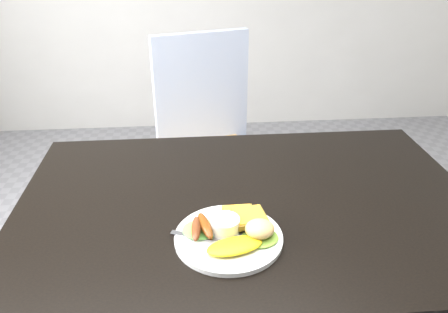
{
  "coord_description": "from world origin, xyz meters",
  "views": [
    {
      "loc": [
        -0.15,
        -0.95,
        1.38
      ],
      "look_at": [
        -0.07,
        -0.04,
        0.9
      ],
      "focal_mm": 35.0,
      "sensor_mm": 36.0,
      "label": 1
    }
  ],
  "objects": [
    {
      "name": "lettuce_right",
      "position": [
        0.0,
        -0.18,
        0.77
      ],
      "size": [
        0.09,
        0.08,
        0.01
      ],
      "primitive_type": "ellipsoid",
      "rotation": [
        0.0,
        0.0,
        0.11
      ],
      "color": "#59852D",
      "rests_on": "plate"
    },
    {
      "name": "dining_table",
      "position": [
        0.0,
        0.0,
        0.73
      ],
      "size": [
        1.2,
        0.8,
        0.04
      ],
      "primitive_type": "cube",
      "color": "black",
      "rests_on": "ground"
    },
    {
      "name": "fork",
      "position": [
        -0.11,
        -0.17,
        0.76
      ],
      "size": [
        0.17,
        0.07,
        0.0
      ],
      "primitive_type": "cube",
      "rotation": [
        0.0,
        0.0,
        -0.34
      ],
      "color": "#ADAFB7",
      "rests_on": "plate"
    },
    {
      "name": "ramekin",
      "position": [
        -0.07,
        -0.15,
        0.78
      ],
      "size": [
        0.07,
        0.07,
        0.04
      ],
      "primitive_type": "cylinder",
      "rotation": [
        0.0,
        0.0,
        0.07
      ],
      "color": "white",
      "rests_on": "plate"
    },
    {
      "name": "person",
      "position": [
        0.2,
        0.6,
        0.68
      ],
      "size": [
        0.54,
        0.41,
        1.36
      ],
      "primitive_type": "imported",
      "rotation": [
        0.0,
        0.0,
        2.95
      ],
      "color": "navy",
      "rests_on": "ground"
    },
    {
      "name": "plate",
      "position": [
        -0.07,
        -0.16,
        0.76
      ],
      "size": [
        0.25,
        0.25,
        0.01
      ],
      "primitive_type": "cylinder",
      "color": "white",
      "rests_on": "dining_table"
    },
    {
      "name": "sausage_b",
      "position": [
        -0.12,
        -0.15,
        0.78
      ],
      "size": [
        0.05,
        0.1,
        0.02
      ],
      "primitive_type": "ellipsoid",
      "rotation": [
        0.0,
        0.0,
        0.22
      ],
      "color": "brown",
      "rests_on": "lettuce_left"
    },
    {
      "name": "potato_salad",
      "position": [
        0.0,
        -0.17,
        0.79
      ],
      "size": [
        0.08,
        0.07,
        0.04
      ],
      "primitive_type": "ellipsoid",
      "rotation": [
        0.0,
        0.0,
        0.15
      ],
      "color": "#CBB48C",
      "rests_on": "lettuce_right"
    },
    {
      "name": "lettuce_left",
      "position": [
        -0.13,
        -0.14,
        0.77
      ],
      "size": [
        0.1,
        0.09,
        0.01
      ],
      "primitive_type": "ellipsoid",
      "rotation": [
        0.0,
        0.0,
        0.11
      ],
      "color": "green",
      "rests_on": "plate"
    },
    {
      "name": "toast_a",
      "position": [
        -0.04,
        -0.09,
        0.77
      ],
      "size": [
        0.08,
        0.08,
        0.01
      ],
      "primitive_type": "cube",
      "rotation": [
        0.0,
        0.0,
        0.03
      ],
      "color": "olive",
      "rests_on": "plate"
    },
    {
      "name": "dining_chair",
      "position": [
        -0.08,
        0.77,
        0.45
      ],
      "size": [
        0.55,
        0.55,
        0.05
      ],
      "primitive_type": "cube",
      "rotation": [
        0.0,
        0.0,
        0.28
      ],
      "color": "tan",
      "rests_on": "ground"
    },
    {
      "name": "sausage_a",
      "position": [
        -0.14,
        -0.15,
        0.78
      ],
      "size": [
        0.03,
        0.09,
        0.02
      ],
      "primitive_type": "ellipsoid",
      "rotation": [
        0.0,
        0.0,
        -0.05
      ],
      "color": "brown",
      "rests_on": "lettuce_left"
    },
    {
      "name": "omelette",
      "position": [
        -0.06,
        -0.21,
        0.77
      ],
      "size": [
        0.14,
        0.09,
        0.02
      ],
      "primitive_type": "ellipsoid",
      "rotation": [
        0.0,
        0.0,
        0.25
      ],
      "color": "yellow",
      "rests_on": "plate"
    },
    {
      "name": "toast_b",
      "position": [
        -0.01,
        -0.12,
        0.78
      ],
      "size": [
        0.09,
        0.09,
        0.01
      ],
      "primitive_type": "cube",
      "rotation": [
        0.0,
        0.0,
        0.16
      ],
      "color": "olive",
      "rests_on": "toast_a"
    }
  ]
}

